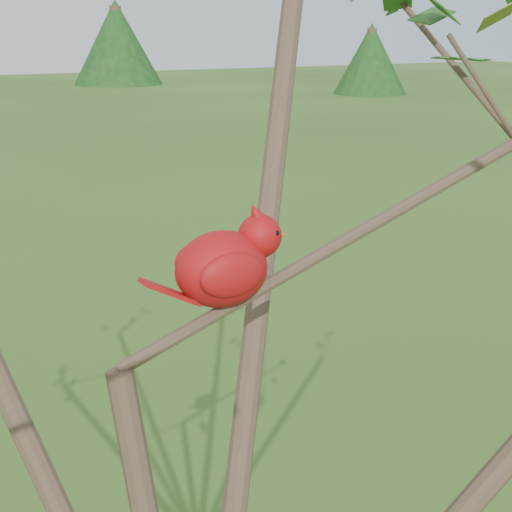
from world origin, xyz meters
The scene contains 2 objects.
crabapple_tree centered at (0.03, -0.02, 2.12)m, with size 2.35×2.05×2.95m.
cardinal centered at (0.10, 0.09, 2.07)m, with size 0.21×0.10×0.14m.
Camera 1 is at (-0.33, -0.77, 2.36)m, focal length 55.00 mm.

